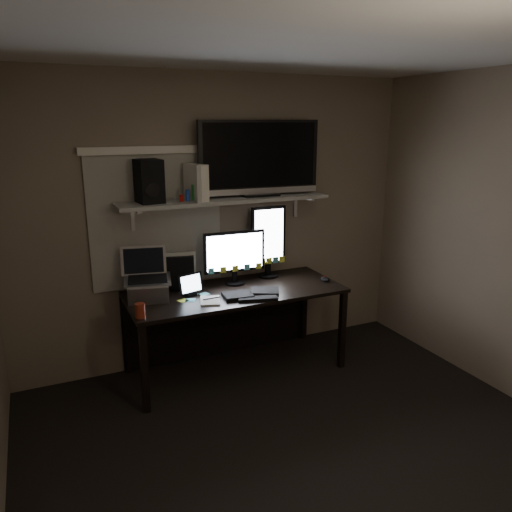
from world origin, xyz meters
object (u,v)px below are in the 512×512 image
game_console (196,182)px  speaker (149,181)px  desk (230,305)px  keyboard (251,293)px  tablet (191,284)px  mouse (325,279)px  cup (140,311)px  tv (259,158)px  laptop (147,275)px  monitor_portrait (268,241)px  monitor_landscape (234,257)px

game_console → speaker: speaker is taller
desk → keyboard: size_ratio=3.74×
game_console → tablet: bearing=-148.3°
mouse → cup: 1.68m
tv → game_console: (-0.57, -0.04, -0.17)m
desk → cup: 0.97m
cup → desk: bearing=25.0°
laptop → game_console: 0.83m
monitor_portrait → game_console: 0.89m
desk → mouse: size_ratio=18.26×
keyboard → laptop: bearing=178.4°
cup → speaker: 1.02m
laptop → tv: (1.03, 0.13, 0.87)m
mouse → laptop: 1.55m
monitor_landscape → desk: bearing=-142.0°
monitor_landscape → monitor_portrait: 0.38m
monitor_portrait → speaker: (-1.05, -0.02, 0.59)m
desk → game_console: (-0.26, 0.05, 1.07)m
monitor_landscape → game_console: 0.73m
keyboard → speaker: speaker is taller
tablet → laptop: (-0.33, 0.05, 0.11)m
monitor_portrait → keyboard: bearing=-130.4°
monitor_portrait → mouse: size_ratio=6.68×
monitor_portrait → speaker: bearing=-179.0°
monitor_landscape → speaker: speaker is taller
desk → mouse: mouse is taller
desk → game_console: game_console is taller
keyboard → speaker: bearing=166.8°
cup → game_console: 1.12m
laptop → speaker: size_ratio=1.19×
monitor_landscape → laptop: size_ratio=1.36×
keyboard → game_console: game_console is taller
mouse → cup: bearing=172.2°
keyboard → game_console: bearing=149.9°
game_console → cup: bearing=-161.1°
monitor_landscape → cup: (-0.91, -0.44, -0.18)m
monitor_landscape → monitor_portrait: (0.36, 0.08, 0.09)m
keyboard → laptop: laptop is taller
keyboard → game_console: 1.00m
monitor_portrait → cup: bearing=-158.0°
mouse → cup: (-1.67, -0.17, 0.04)m
monitor_portrait → tablet: bearing=-165.5°
laptop → tv: bearing=19.7°
tablet → speaker: speaker is taller
desk → speaker: size_ratio=5.34×
tablet → tv: bearing=-1.3°
monitor_portrait → keyboard: 0.62m
laptop → desk: bearing=15.9°
desk → keyboard: keyboard is taller
tablet → speaker: (-0.25, 0.19, 0.83)m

